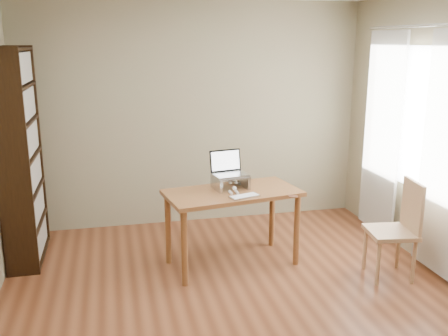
# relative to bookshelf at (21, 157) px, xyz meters

# --- Properties ---
(room) EXTENTS (4.04, 4.54, 2.64)m
(room) POSITION_rel_bookshelf_xyz_m (1.86, -1.54, 0.25)
(room) COLOR #572A16
(room) RESTS_ON ground
(bookshelf) EXTENTS (0.30, 0.90, 2.10)m
(bookshelf) POSITION_rel_bookshelf_xyz_m (0.00, 0.00, 0.00)
(bookshelf) COLOR black
(bookshelf) RESTS_ON ground
(curtains) EXTENTS (0.03, 1.90, 2.25)m
(curtains) POSITION_rel_bookshelf_xyz_m (3.75, -0.75, 0.12)
(curtains) COLOR silver
(curtains) RESTS_ON ground
(desk) EXTENTS (1.35, 0.83, 0.75)m
(desk) POSITION_rel_bookshelf_xyz_m (1.97, -0.61, -0.41)
(desk) COLOR brown
(desk) RESTS_ON ground
(laptop_stand) EXTENTS (0.32, 0.25, 0.13)m
(laptop_stand) POSITION_rel_bookshelf_xyz_m (1.97, -0.53, -0.22)
(laptop_stand) COLOR silver
(laptop_stand) RESTS_ON desk
(laptop) EXTENTS (0.35, 0.32, 0.23)m
(laptop) POSITION_rel_bookshelf_xyz_m (1.97, -0.48, -0.11)
(laptop) COLOR silver
(laptop) RESTS_ON laptop_stand
(keyboard) EXTENTS (0.30, 0.19, 0.02)m
(keyboard) POSITION_rel_bookshelf_xyz_m (2.03, -0.83, -0.29)
(keyboard) COLOR silver
(keyboard) RESTS_ON desk
(coaster) EXTENTS (0.09, 0.09, 0.01)m
(coaster) POSITION_rel_bookshelf_xyz_m (2.47, -0.91, -0.30)
(coaster) COLOR #5A301F
(coaster) RESTS_ON desk
(cat) EXTENTS (0.22, 0.47, 0.13)m
(cat) POSITION_rel_bookshelf_xyz_m (1.96, -0.50, -0.24)
(cat) COLOR #4A453A
(cat) RESTS_ON desk
(chair) EXTENTS (0.46, 0.46, 0.92)m
(chair) POSITION_rel_bookshelf_xyz_m (3.39, -1.21, -0.55)
(chair) COLOR tan
(chair) RESTS_ON ground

